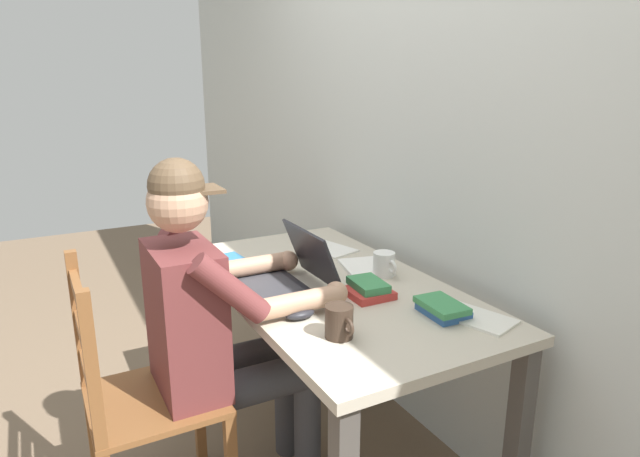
{
  "coord_description": "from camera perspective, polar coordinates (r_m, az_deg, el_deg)",
  "views": [
    {
      "loc": [
        1.68,
        -0.95,
        1.47
      ],
      "look_at": [
        0.0,
        -0.05,
        0.95
      ],
      "focal_mm": 30.76,
      "sensor_mm": 36.0,
      "label": 1
    }
  ],
  "objects": [
    {
      "name": "laptop",
      "position": [
        1.99,
        -3.22,
        -4.95
      ],
      "size": [
        0.33,
        0.32,
        0.22
      ],
      "color": "#232328",
      "rests_on": "desk"
    },
    {
      "name": "book_stack_side",
      "position": [
        1.83,
        12.63,
        -8.1
      ],
      "size": [
        0.18,
        0.14,
        0.05
      ],
      "color": "#2D5B9E",
      "rests_on": "desk"
    },
    {
      "name": "landscape_photo_print",
      "position": [
        2.38,
        -9.23,
        -2.97
      ],
      "size": [
        0.14,
        0.1,
        0.0
      ],
      "primitive_type": "cube",
      "rotation": [
        0.0,
        0.0,
        0.1
      ],
      "color": "teal",
      "rests_on": "desk"
    },
    {
      "name": "coffee_mug_white",
      "position": [
        2.14,
        6.7,
        -3.7
      ],
      "size": [
        0.12,
        0.08,
        0.09
      ],
      "color": "white",
      "rests_on": "desk"
    },
    {
      "name": "paper_pile_near_laptop",
      "position": [
        2.45,
        1.07,
        -2.18
      ],
      "size": [
        0.25,
        0.21,
        0.01
      ],
      "primitive_type": "cube",
      "rotation": [
        0.0,
        0.0,
        0.27
      ],
      "color": "white",
      "rests_on": "desk"
    },
    {
      "name": "seated_person",
      "position": [
        1.91,
        -10.66,
        -9.31
      ],
      "size": [
        0.5,
        0.6,
        1.24
      ],
      "color": "brown",
      "rests_on": "ground"
    },
    {
      "name": "desk",
      "position": [
        2.1,
        1.16,
        -8.1
      ],
      "size": [
        1.4,
        0.75,
        0.73
      ],
      "color": "#BCB29E",
      "rests_on": "ground"
    },
    {
      "name": "book_stack_main",
      "position": [
        1.95,
        5.07,
        -6.32
      ],
      "size": [
        0.17,
        0.15,
        0.05
      ],
      "color": "#BC332D",
      "rests_on": "desk"
    },
    {
      "name": "paper_pile_side",
      "position": [
        1.85,
        15.69,
        -8.83
      ],
      "size": [
        0.28,
        0.21,
        0.01
      ],
      "primitive_type": "cube",
      "rotation": [
        0.0,
        0.0,
        0.3
      ],
      "color": "silver",
      "rests_on": "desk"
    },
    {
      "name": "wooden_chair",
      "position": [
        1.97,
        -18.45,
        -16.55
      ],
      "size": [
        0.42,
        0.42,
        0.93
      ],
      "color": "brown",
      "rests_on": "ground"
    },
    {
      "name": "back_wall",
      "position": [
        2.2,
        11.87,
        10.63
      ],
      "size": [
        6.0,
        0.04,
        2.6
      ],
      "color": "beige",
      "rests_on": "ground"
    },
    {
      "name": "computer_mouse",
      "position": [
        1.77,
        -2.1,
        -8.84
      ],
      "size": [
        0.06,
        0.1,
        0.03
      ],
      "primitive_type": "ellipsoid",
      "color": "#232328",
      "rests_on": "desk"
    },
    {
      "name": "coffee_mug_dark",
      "position": [
        1.64,
        2.03,
        -9.67
      ],
      "size": [
        0.12,
        0.08,
        0.1
      ],
      "color": "#38281E",
      "rests_on": "desk"
    },
    {
      "name": "paper_pile_back_corner",
      "position": [
        2.22,
        4.77,
        -4.02
      ],
      "size": [
        0.25,
        0.22,
        0.01
      ],
      "primitive_type": "cube",
      "rotation": [
        0.0,
        0.0,
        -0.24
      ],
      "color": "white",
      "rests_on": "desk"
    },
    {
      "name": "ground_plane",
      "position": [
        2.43,
        1.08,
        -21.89
      ],
      "size": [
        8.0,
        8.0,
        0.0
      ],
      "primitive_type": "plane",
      "color": "brown"
    }
  ]
}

